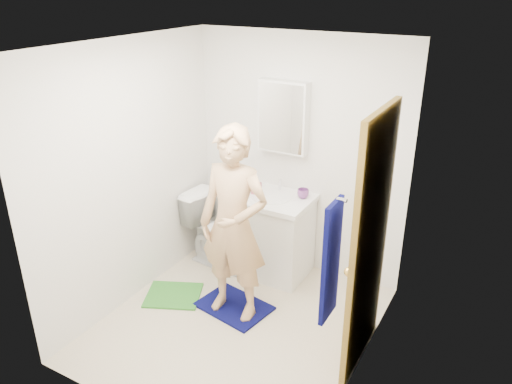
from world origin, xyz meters
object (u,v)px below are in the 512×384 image
vanity_cabinet (271,237)px  soap_dispenser (256,186)px  toothbrush_cup (303,193)px  man (234,225)px  towel (331,261)px  medicine_cabinet (283,117)px  toilet (221,231)px

vanity_cabinet → soap_dispenser: bearing=-175.1°
soap_dispenser → toothbrush_cup: (0.44, 0.14, -0.04)m
toothbrush_cup → man: bearing=-104.5°
towel → toothbrush_cup: towel is taller
towel → soap_dispenser: towel is taller
toothbrush_cup → towel: bearing=-60.8°
medicine_cabinet → man: size_ratio=0.40×
towel → toothbrush_cup: bearing=119.2°
medicine_cabinet → toothbrush_cup: (0.28, -0.10, -0.70)m
medicine_cabinet → man: (0.05, -1.01, -0.71)m
soap_dispenser → towel: bearing=-47.6°
medicine_cabinet → toilet: medicine_cabinet is taller
toilet → man: size_ratio=0.45×
man → vanity_cabinet: bearing=91.0°
toilet → soap_dispenser: 0.67m
vanity_cabinet → man: (0.05, -0.78, 0.49)m
toilet → toothbrush_cup: (0.81, 0.26, 0.50)m
vanity_cabinet → man: 0.93m
soap_dispenser → toothbrush_cup: size_ratio=1.51×
vanity_cabinet → towel: bearing=-51.5°
vanity_cabinet → toilet: size_ratio=1.02×
soap_dispenser → vanity_cabinet: bearing=4.9°
medicine_cabinet → toilet: 1.37m
toilet → man: 1.00m
towel → medicine_cabinet: bearing=124.6°
vanity_cabinet → toilet: 0.54m
towel → man: bearing=148.2°
vanity_cabinet → towel: size_ratio=1.00×
medicine_cabinet → towel: bearing=-55.4°
toothbrush_cup → vanity_cabinet: bearing=-156.2°
towel → toilet: towel is taller
towel → toilet: size_ratio=1.02×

